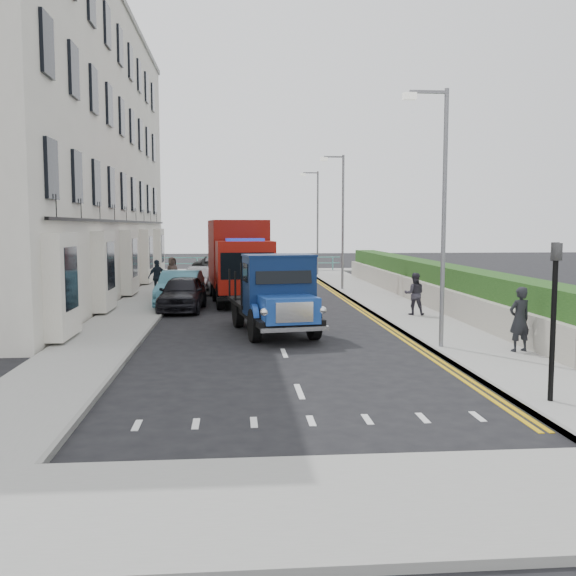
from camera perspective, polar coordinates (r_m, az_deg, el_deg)
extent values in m
plane|color=black|center=(19.20, -0.81, -4.65)|extent=(120.00, 120.00, 0.00)
cube|color=gray|center=(28.32, -12.68, -1.35)|extent=(2.40, 38.00, 0.12)
cube|color=gray|center=(28.82, 8.48, -1.16)|extent=(2.60, 38.00, 0.12)
cube|color=gray|center=(47.99, -3.25, 1.56)|extent=(30.00, 2.50, 0.12)
plane|color=slate|center=(78.94, -3.88, 3.09)|extent=(120.00, 120.00, 0.00)
cube|color=silver|center=(33.08, -19.53, 11.49)|extent=(6.00, 30.00, 14.00)
cube|color=black|center=(32.25, -13.88, 5.75)|extent=(0.12, 28.00, 0.10)
cube|color=#B2AD9E|center=(29.10, 10.99, -0.16)|extent=(0.30, 28.00, 1.00)
cube|color=#163E13|center=(29.26, 12.32, 0.63)|extent=(1.20, 28.00, 1.70)
cube|color=#59B2A5|center=(47.13, -3.23, 2.73)|extent=(13.00, 0.08, 0.06)
cube|color=#59B2A5|center=(47.15, -3.23, 2.21)|extent=(13.00, 0.06, 0.05)
cylinder|color=slate|center=(17.77, 13.68, 5.72)|extent=(0.12, 0.12, 7.00)
cube|color=slate|center=(17.96, 12.36, 16.66)|extent=(1.00, 0.08, 0.08)
cube|color=beige|center=(17.80, 10.75, 16.40)|extent=(0.35, 0.18, 0.18)
cylinder|color=slate|center=(33.33, 4.90, 5.71)|extent=(0.12, 0.12, 7.00)
cube|color=slate|center=(33.43, 4.08, 11.56)|extent=(1.00, 0.08, 0.08)
cube|color=beige|center=(33.35, 3.22, 11.37)|extent=(0.35, 0.18, 0.18)
cylinder|color=slate|center=(43.22, 2.65, 5.69)|extent=(0.12, 0.12, 7.00)
cube|color=slate|center=(43.30, 2.00, 10.20)|extent=(1.00, 0.08, 0.08)
cube|color=beige|center=(43.23, 1.33, 10.05)|extent=(0.35, 0.18, 0.18)
cylinder|color=black|center=(12.95, 22.49, -3.32)|extent=(0.10, 0.10, 3.00)
imported|color=black|center=(12.83, 22.68, 1.54)|extent=(0.16, 0.20, 1.00)
cylinder|color=black|center=(18.81, -2.99, -3.35)|extent=(0.42, 1.01, 0.98)
cylinder|color=black|center=(19.23, 2.31, -3.15)|extent=(0.42, 1.01, 0.98)
cylinder|color=black|center=(21.60, -4.46, -2.20)|extent=(0.42, 1.01, 0.98)
cylinder|color=black|center=(21.97, 0.19, -2.05)|extent=(0.42, 1.01, 0.98)
cube|color=black|center=(20.36, -1.27, -2.25)|extent=(2.71, 5.17, 0.18)
cube|color=#1C4398|center=(18.48, 0.03, -1.89)|extent=(1.78, 1.57, 0.74)
cube|color=silver|center=(17.82, 0.57, -2.17)|extent=(1.08, 0.25, 0.56)
cube|color=#0C1E44|center=(19.56, -0.81, 0.24)|extent=(2.22, 1.54, 1.80)
cube|color=black|center=(21.52, -2.00, -1.19)|extent=(2.59, 3.18, 0.12)
cylinder|color=black|center=(26.15, -6.02, -0.78)|extent=(0.40, 1.08, 1.06)
cylinder|color=black|center=(26.36, -1.64, -0.70)|extent=(0.40, 1.08, 1.06)
cylinder|color=black|center=(29.11, -6.41, -0.14)|extent=(0.40, 1.08, 1.06)
cylinder|color=black|center=(29.29, -2.47, -0.07)|extent=(0.40, 1.08, 1.06)
cylinder|color=black|center=(31.21, -6.64, 0.24)|extent=(0.40, 1.08, 1.06)
cylinder|color=black|center=(31.38, -2.96, 0.30)|extent=(0.40, 1.08, 1.06)
cube|color=black|center=(28.69, -4.35, 0.18)|extent=(2.78, 6.89, 0.24)
cube|color=maroon|center=(26.13, -3.84, 1.88)|extent=(2.45, 2.02, 2.11)
cube|color=black|center=(25.25, -3.63, 1.97)|extent=(2.11, 0.26, 1.06)
cube|color=maroon|center=(29.64, -4.56, 3.24)|extent=(2.82, 5.18, 2.88)
imported|color=black|center=(26.03, -9.37, -0.46)|extent=(1.91, 4.24, 1.41)
imported|color=#559EB7|center=(27.61, -9.55, -0.03)|extent=(1.86, 4.62, 1.49)
imported|color=silver|center=(32.92, -8.04, 0.70)|extent=(2.19, 4.57, 1.29)
imported|color=black|center=(41.97, -5.98, 1.96)|extent=(3.83, 6.09, 1.57)
imported|color=#B0B1B5|center=(44.42, -2.48, 2.03)|extent=(2.89, 4.21, 1.33)
imported|color=black|center=(17.80, 19.89, -2.62)|extent=(0.70, 0.55, 1.71)
imported|color=#312E38|center=(24.07, 11.18, -0.52)|extent=(0.86, 0.73, 1.56)
imported|color=#1B2631|center=(31.31, -11.54, 0.96)|extent=(1.02, 0.91, 1.66)
imported|color=#41342E|center=(35.04, -10.24, 1.42)|extent=(0.93, 0.87, 1.60)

